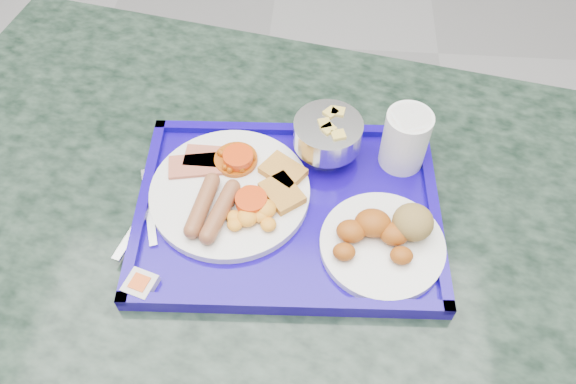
# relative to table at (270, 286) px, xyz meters

# --- Properties ---
(table) EXTENTS (1.35, 1.03, 0.76)m
(table) POSITION_rel_table_xyz_m (0.00, 0.00, 0.00)
(table) COLOR gray
(table) RESTS_ON floor
(tray) EXTENTS (0.44, 0.33, 0.03)m
(tray) POSITION_rel_table_xyz_m (0.03, 0.02, 0.20)
(tray) COLOR #140393
(tray) RESTS_ON table
(main_plate) EXTENTS (0.23, 0.23, 0.04)m
(main_plate) POSITION_rel_table_xyz_m (-0.05, 0.03, 0.22)
(main_plate) COLOR white
(main_plate) RESTS_ON tray
(bread_plate) EXTENTS (0.17, 0.17, 0.06)m
(bread_plate) POSITION_rel_table_xyz_m (0.16, -0.03, 0.23)
(bread_plate) COLOR white
(bread_plate) RESTS_ON tray
(fruit_bowl) EXTENTS (0.10, 0.10, 0.07)m
(fruit_bowl) POSITION_rel_table_xyz_m (0.08, 0.12, 0.26)
(fruit_bowl) COLOR #B5B6B8
(fruit_bowl) RESTS_ON tray
(juice_cup) EXTENTS (0.07, 0.07, 0.09)m
(juice_cup) POSITION_rel_table_xyz_m (0.19, 0.12, 0.26)
(juice_cup) COLOR white
(juice_cup) RESTS_ON tray
(spoon) EXTENTS (0.07, 0.18, 0.01)m
(spoon) POSITION_rel_table_xyz_m (-0.15, 0.07, 0.21)
(spoon) COLOR #B5B6B8
(spoon) RESTS_ON tray
(knife) EXTENTS (0.06, 0.17, 0.00)m
(knife) POSITION_rel_table_xyz_m (-0.17, -0.00, 0.21)
(knife) COLOR #B5B6B8
(knife) RESTS_ON tray
(jam_packet) EXTENTS (0.05, 0.05, 0.01)m
(jam_packet) POSITION_rel_table_xyz_m (-0.15, -0.12, 0.22)
(jam_packet) COLOR silver
(jam_packet) RESTS_ON tray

